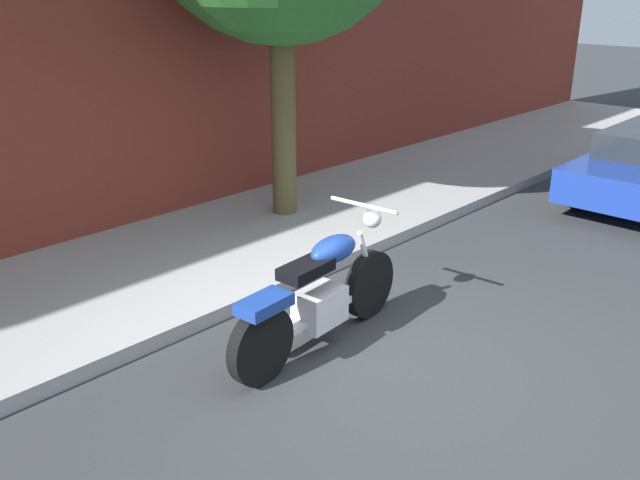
# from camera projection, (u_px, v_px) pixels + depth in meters

# --- Properties ---
(ground_plane) EXTENTS (60.00, 60.00, 0.00)m
(ground_plane) POSITION_uv_depth(u_px,v_px,m) (396.00, 366.00, 5.55)
(ground_plane) COLOR #303335
(sidewalk) EXTENTS (25.41, 2.63, 0.14)m
(sidewalk) POSITION_uv_depth(u_px,v_px,m) (181.00, 261.00, 7.42)
(sidewalk) COLOR #9B9B9B
(sidewalk) RESTS_ON ground
(motorcycle) EXTENTS (2.09, 0.70, 1.14)m
(motorcycle) POSITION_uv_depth(u_px,v_px,m) (319.00, 296.00, 5.69)
(motorcycle) COLOR black
(motorcycle) RESTS_ON ground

